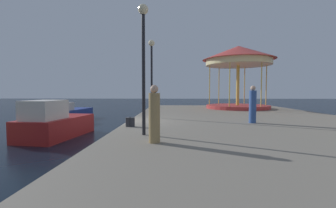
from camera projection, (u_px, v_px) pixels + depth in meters
name	position (u px, v px, depth m)	size (l,w,h in m)	color
ground_plane	(129.00, 135.00, 11.99)	(120.00, 120.00, 0.00)	black
quay_dock	(251.00, 128.00, 11.79)	(12.79, 26.13, 0.80)	gray
motorboat_blue	(65.00, 114.00, 17.52)	(2.08, 5.91, 1.49)	navy
motorboat_red	(55.00, 124.00, 11.36)	(2.47, 4.23, 1.92)	maroon
carousel	(238.00, 62.00, 20.16)	(6.35, 6.35, 5.58)	#B23333
lamp_post_near_edge	(143.00, 47.00, 7.83)	(0.36, 0.36, 4.54)	black
lamp_post_mid_promenade	(152.00, 65.00, 13.05)	(0.36, 0.36, 4.50)	black
bollard_center	(128.00, 122.00, 9.87)	(0.24, 0.24, 0.40)	#2D2D33
bollard_south	(132.00, 122.00, 9.87)	(0.24, 0.24, 0.40)	#2D2D33
bollard_north	(154.00, 105.00, 22.18)	(0.24, 0.24, 0.40)	#2D2D33
person_far_corner	(154.00, 116.00, 6.75)	(0.34, 0.34, 1.73)	#937A4C
person_mid_promenade	(253.00, 105.00, 10.97)	(0.34, 0.34, 1.82)	#2D4C8C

